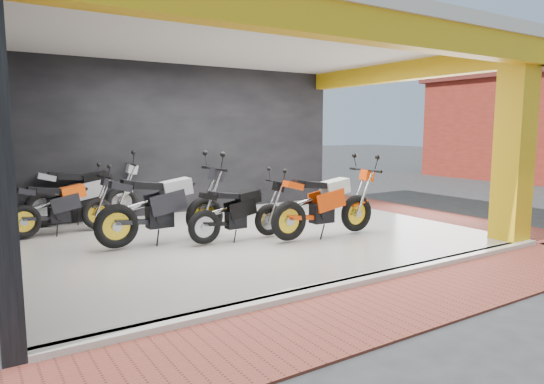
% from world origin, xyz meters
% --- Properties ---
extents(ground, '(80.00, 80.00, 0.00)m').
position_xyz_m(ground, '(0.00, 0.00, 0.00)').
color(ground, '#2D2D30').
rests_on(ground, ground).
extents(showroom_floor, '(8.00, 6.00, 0.10)m').
position_xyz_m(showroom_floor, '(0.00, 2.00, 0.05)').
color(showroom_floor, silver).
rests_on(showroom_floor, ground).
extents(showroom_ceiling, '(8.40, 6.40, 0.20)m').
position_xyz_m(showroom_ceiling, '(0.00, 2.00, 3.60)').
color(showroom_ceiling, beige).
rests_on(showroom_ceiling, corner_column).
extents(back_wall, '(8.20, 0.20, 3.50)m').
position_xyz_m(back_wall, '(0.00, 5.10, 1.75)').
color(back_wall, black).
rests_on(back_wall, ground).
extents(corner_column, '(0.50, 0.50, 3.50)m').
position_xyz_m(corner_column, '(3.75, -0.75, 1.75)').
color(corner_column, gold).
rests_on(corner_column, ground).
extents(header_beam_front, '(8.40, 0.30, 0.40)m').
position_xyz_m(header_beam_front, '(0.00, -1.00, 3.30)').
color(header_beam_front, gold).
rests_on(header_beam_front, corner_column).
extents(header_beam_right, '(0.30, 6.40, 0.40)m').
position_xyz_m(header_beam_right, '(4.00, 2.00, 3.30)').
color(header_beam_right, gold).
rests_on(header_beam_right, corner_column).
extents(floor_kerb, '(8.00, 0.20, 0.10)m').
position_xyz_m(floor_kerb, '(0.00, -1.02, 0.05)').
color(floor_kerb, silver).
rests_on(floor_kerb, ground).
extents(paver_front, '(9.00, 1.40, 0.03)m').
position_xyz_m(paver_front, '(0.00, -1.80, 0.01)').
color(paver_front, brown).
rests_on(paver_front, ground).
extents(paver_right, '(1.40, 7.00, 0.03)m').
position_xyz_m(paver_right, '(4.80, 2.00, 0.01)').
color(paver_right, brown).
rests_on(paver_right, ground).
extents(moto_hero, '(2.35, 0.95, 1.42)m').
position_xyz_m(moto_hero, '(1.80, 1.09, 0.81)').
color(moto_hero, '#FF470A').
rests_on(moto_hero, showroom_floor).
extents(moto_row_a, '(2.45, 0.97, 1.48)m').
position_xyz_m(moto_row_a, '(-0.77, 2.25, 0.84)').
color(moto_row_a, black).
rests_on(moto_row_a, showroom_floor).
extents(moto_row_b, '(1.96, 0.76, 1.19)m').
position_xyz_m(moto_row_b, '(0.24, 1.69, 0.70)').
color(moto_row_b, black).
rests_on(moto_row_b, showroom_floor).
extents(moto_row_c, '(2.08, 0.96, 1.23)m').
position_xyz_m(moto_row_c, '(-2.23, 3.98, 0.71)').
color(moto_row_c, black).
rests_on(moto_row_c, showroom_floor).
extents(moto_row_d, '(2.37, 0.92, 1.44)m').
position_xyz_m(moto_row_d, '(-1.53, 4.78, 0.82)').
color(moto_row_d, '#96989D').
rests_on(moto_row_d, showroom_floor).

